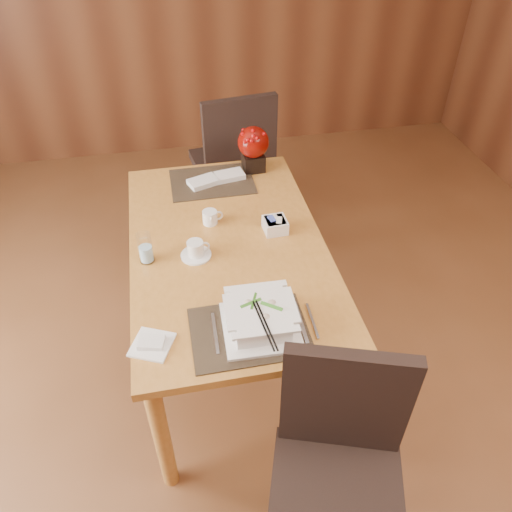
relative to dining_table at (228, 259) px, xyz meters
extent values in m
plane|color=brown|center=(0.00, -0.60, -0.65)|extent=(6.00, 6.00, 0.00)
cube|color=#C68337|center=(0.00, 0.00, 0.08)|extent=(0.90, 1.50, 0.04)
cylinder|color=#C68337|center=(-0.39, -0.69, -0.30)|extent=(0.07, 0.07, 0.71)
cylinder|color=#C68337|center=(-0.39, 0.69, -0.30)|extent=(0.07, 0.07, 0.71)
cylinder|color=#C68337|center=(0.39, -0.69, -0.30)|extent=(0.07, 0.07, 0.71)
cylinder|color=#C68337|center=(0.39, 0.69, -0.30)|extent=(0.07, 0.07, 0.71)
cube|color=black|center=(0.00, -0.55, 0.10)|extent=(0.45, 0.33, 0.01)
cube|color=black|center=(0.00, 0.55, 0.10)|extent=(0.45, 0.33, 0.01)
cube|color=white|center=(0.05, -0.54, 0.10)|extent=(0.30, 0.30, 0.01)
cube|color=white|center=(0.05, -0.54, 0.16)|extent=(0.21, 0.21, 0.10)
cylinder|color=tan|center=(0.05, -0.54, 0.16)|extent=(0.19, 0.19, 0.08)
cylinder|color=white|center=(-0.15, -0.06, 0.10)|extent=(0.14, 0.14, 0.01)
cylinder|color=white|center=(-0.15, -0.06, 0.14)|extent=(0.08, 0.08, 0.07)
cylinder|color=black|center=(-0.15, -0.06, 0.17)|extent=(0.07, 0.07, 0.01)
cylinder|color=silver|center=(-0.37, -0.05, 0.17)|extent=(0.08, 0.08, 0.15)
cube|color=white|center=(0.24, 0.06, 0.13)|extent=(0.11, 0.11, 0.06)
cube|color=black|center=(0.25, 0.64, 0.15)|extent=(0.12, 0.12, 0.10)
sphere|color=maroon|center=(0.25, 0.64, 0.27)|extent=(0.17, 0.17, 0.17)
cube|color=white|center=(-0.37, -0.54, 0.10)|extent=(0.19, 0.19, 0.01)
cube|color=black|center=(0.20, -1.10, -0.20)|extent=(0.58, 0.58, 0.06)
cube|color=black|center=(0.27, -0.90, 0.08)|extent=(0.43, 0.19, 0.50)
cylinder|color=black|center=(0.08, -0.86, -0.44)|extent=(0.04, 0.04, 0.43)
cylinder|color=black|center=(0.44, -0.98, -0.44)|extent=(0.04, 0.04, 0.43)
cube|color=black|center=(0.20, 1.17, -0.17)|extent=(0.54, 0.54, 0.06)
cube|color=black|center=(0.23, 0.95, 0.13)|extent=(0.47, 0.11, 0.53)
cylinder|color=black|center=(0.37, 1.40, -0.43)|extent=(0.04, 0.04, 0.45)
cylinder|color=black|center=(0.42, 1.00, -0.43)|extent=(0.04, 0.04, 0.45)
cylinder|color=black|center=(-0.03, 1.34, -0.43)|extent=(0.04, 0.04, 0.45)
cylinder|color=black|center=(0.03, 0.95, -0.43)|extent=(0.04, 0.04, 0.45)
camera|label=1|loc=(-0.22, -1.80, 1.56)|focal=35.00mm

